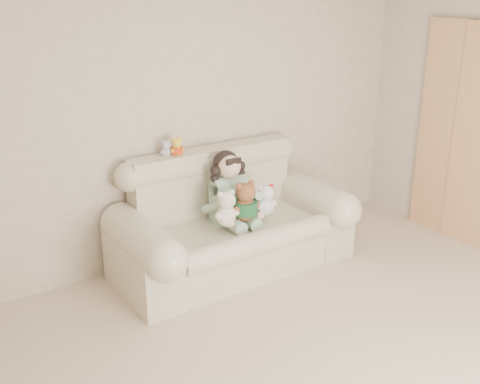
# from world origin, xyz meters

# --- Properties ---
(wall_back) EXTENTS (4.50, 0.00, 4.50)m
(wall_back) POSITION_xyz_m (0.00, 2.50, 1.30)
(wall_back) COLOR beige
(wall_back) RESTS_ON ground
(sofa) EXTENTS (2.10, 0.95, 1.03)m
(sofa) POSITION_xyz_m (0.03, 2.00, 0.52)
(sofa) COLOR #BDB299
(sofa) RESTS_ON floor
(door_panel) EXTENTS (0.06, 0.90, 2.10)m
(door_panel) POSITION_xyz_m (2.22, 1.40, 1.05)
(door_panel) COLOR #B97D4F
(door_panel) RESTS_ON floor
(seated_child) EXTENTS (0.41, 0.49, 0.65)m
(seated_child) POSITION_xyz_m (0.03, 2.08, 0.75)
(seated_child) COLOR #2A773D
(seated_child) RESTS_ON sofa
(brown_teddy) EXTENTS (0.28, 0.23, 0.41)m
(brown_teddy) POSITION_xyz_m (0.06, 1.85, 0.71)
(brown_teddy) COLOR brown
(brown_teddy) RESTS_ON sofa
(white_cat) EXTENTS (0.23, 0.18, 0.33)m
(white_cat) POSITION_xyz_m (0.27, 1.86, 0.67)
(white_cat) COLOR silver
(white_cat) RESTS_ON sofa
(cream_teddy) EXTENTS (0.29, 0.26, 0.37)m
(cream_teddy) POSITION_xyz_m (-0.14, 1.85, 0.68)
(cream_teddy) COLOR beige
(cream_teddy) RESTS_ON sofa
(yellow_mini_bear) EXTENTS (0.16, 0.14, 0.20)m
(yellow_mini_bear) POSITION_xyz_m (-0.32, 2.34, 1.11)
(yellow_mini_bear) COLOR yellow
(yellow_mini_bear) RESTS_ON sofa
(grey_mini_plush) EXTENTS (0.13, 0.12, 0.18)m
(grey_mini_plush) POSITION_xyz_m (-0.40, 2.38, 1.10)
(grey_mini_plush) COLOR silver
(grey_mini_plush) RESTS_ON sofa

